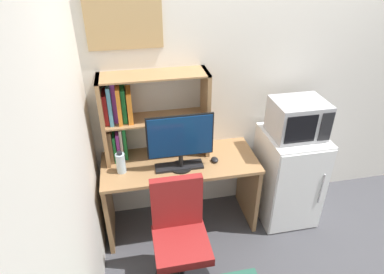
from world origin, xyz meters
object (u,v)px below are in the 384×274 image
mini_fridge (287,176)px  wall_corkboard (123,16)px  hutch_bookshelf (137,114)px  water_bottle (121,163)px  keyboard (179,166)px  monitor (180,139)px  computer_mouse (215,160)px  desk_chair (180,243)px  microwave (298,118)px

mini_fridge → wall_corkboard: (-1.37, 0.31, 1.44)m
hutch_bookshelf → water_bottle: hutch_bookshelf is taller
mini_fridge → keyboard: bearing=-178.0°
hutch_bookshelf → water_bottle: (-0.17, -0.21, -0.32)m
wall_corkboard → monitor: bearing=-46.2°
keyboard → computer_mouse: computer_mouse is taller
hutch_bookshelf → keyboard: 0.56m
monitor → keyboard: monitor is taller
desk_chair → water_bottle: bearing=125.0°
monitor → water_bottle: (-0.49, 0.04, -0.19)m
computer_mouse → water_bottle: size_ratio=0.42×
water_bottle → desk_chair: bearing=-55.0°
computer_mouse → wall_corkboard: wall_corkboard is taller
water_bottle → mini_fridge: bearing=0.2°
mini_fridge → computer_mouse: bearing=-179.0°
keyboard → mini_fridge: mini_fridge is taller
water_bottle → microwave: bearing=0.4°
wall_corkboard → hutch_bookshelf: bearing=-75.5°
water_bottle → desk_chair: size_ratio=0.21×
keyboard → mini_fridge: 1.08m
hutch_bookshelf → monitor: (0.32, -0.25, -0.13)m
monitor → computer_mouse: 0.40m
keyboard → computer_mouse: (0.31, 0.02, 0.01)m
hutch_bookshelf → wall_corkboard: 0.77m
hutch_bookshelf → monitor: hutch_bookshelf is taller
monitor → keyboard: (-0.01, 0.01, -0.27)m
hutch_bookshelf → water_bottle: bearing=-128.6°
monitor → mini_fridge: 1.17m
hutch_bookshelf → microwave: 1.36m
keyboard → wall_corkboard: wall_corkboard is taller
water_bottle → desk_chair: 0.79m
water_bottle → hutch_bookshelf: bearing=51.4°
microwave → computer_mouse: bearing=-178.8°
computer_mouse → desk_chair: desk_chair is taller
computer_mouse → mini_fridge: bearing=1.0°
microwave → desk_chair: size_ratio=0.48×
monitor → computer_mouse: size_ratio=6.64×
desk_chair → wall_corkboard: wall_corkboard is taller
hutch_bookshelf → microwave: bearing=-8.6°
hutch_bookshelf → microwave: hutch_bookshelf is taller
hutch_bookshelf → wall_corkboard: bearing=104.5°
desk_chair → mini_fridge: bearing=26.5°
hutch_bookshelf → computer_mouse: size_ratio=10.84×
keyboard → mini_fridge: size_ratio=0.44×
monitor → water_bottle: bearing=175.3°
hutch_bookshelf → computer_mouse: hutch_bookshelf is taller
keyboard → desk_chair: bearing=-99.3°
hutch_bookshelf → microwave: (1.34, -0.20, -0.07)m
water_bottle → monitor: bearing=-4.7°
keyboard → wall_corkboard: 1.25m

